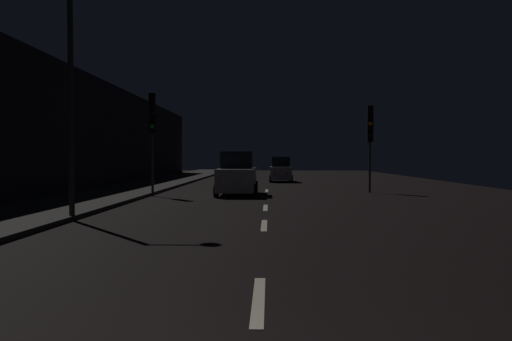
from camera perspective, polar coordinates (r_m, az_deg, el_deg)
ground at (r=27.78m, az=1.28°, el=-2.32°), size 27.94×84.00×0.02m
sidewalk_left at (r=28.88m, az=-14.33°, el=-2.05°), size 4.40×84.00×0.15m
building_facade_left at (r=26.44m, az=-21.92°, el=4.55°), size 0.80×63.00×6.60m
lane_centerline at (r=16.10m, az=1.08°, el=-5.06°), size 0.16×22.88×0.01m
traffic_light_far_right at (r=26.27m, az=13.32°, el=4.67°), size 0.33×0.47×4.60m
traffic_light_far_left at (r=23.73m, az=-12.16°, el=5.69°), size 0.36×0.48×4.94m
streetlamp_overhead at (r=15.27m, az=-19.43°, el=12.33°), size 1.70×0.44×7.14m
car_approaching_headlights at (r=23.95m, az=-2.24°, el=-0.56°), size 1.97×4.27×2.15m
car_distant_taillights at (r=37.12m, az=2.93°, el=0.01°), size 1.76×3.80×1.91m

